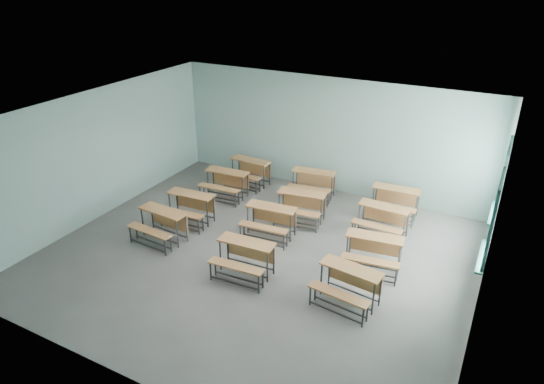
{
  "coord_description": "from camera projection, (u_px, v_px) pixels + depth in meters",
  "views": [
    {
      "loc": [
        4.51,
        -7.9,
        5.91
      ],
      "look_at": [
        -0.29,
        1.2,
        1.0
      ],
      "focal_mm": 32.0,
      "sensor_mm": 36.0,
      "label": 1
    }
  ],
  "objects": [
    {
      "name": "desk_unit_r0c2",
      "position": [
        348.0,
        281.0,
        9.07
      ],
      "size": [
        1.27,
        0.93,
        0.74
      ],
      "rotation": [
        0.0,
        0.0,
        -0.12
      ],
      "color": "#A56B3B",
      "rests_on": "ground"
    },
    {
      "name": "desk_unit_r0c1",
      "position": [
        244.0,
        254.0,
        9.91
      ],
      "size": [
        1.23,
        0.86,
        0.74
      ],
      "rotation": [
        0.0,
        0.0,
        0.06
      ],
      "color": "#A56B3B",
      "rests_on": "ground"
    },
    {
      "name": "desk_unit_r3c0",
      "position": [
        249.0,
        169.0,
        13.99
      ],
      "size": [
        1.23,
        0.87,
        0.74
      ],
      "rotation": [
        0.0,
        0.0,
        -0.07
      ],
      "color": "#A56B3B",
      "rests_on": "ground"
    },
    {
      "name": "desk_unit_r2c1",
      "position": [
        301.0,
        203.0,
        12.0
      ],
      "size": [
        1.28,
        0.95,
        0.74
      ],
      "rotation": [
        0.0,
        0.0,
        0.14
      ],
      "color": "#A56B3B",
      "rests_on": "ground"
    },
    {
      "name": "desk_unit_r0c0",
      "position": [
        160.0,
        221.0,
        11.15
      ],
      "size": [
        1.24,
        0.88,
        0.74
      ],
      "rotation": [
        0.0,
        0.0,
        -0.08
      ],
      "color": "#A56B3B",
      "rests_on": "ground"
    },
    {
      "name": "desk_unit_r3c2",
      "position": [
        395.0,
        198.0,
        12.23
      ],
      "size": [
        1.22,
        0.86,
        0.74
      ],
      "rotation": [
        0.0,
        0.0,
        0.05
      ],
      "color": "#A56B3B",
      "rests_on": "ground"
    },
    {
      "name": "desk_unit_r3c1",
      "position": [
        313.0,
        181.0,
        13.23
      ],
      "size": [
        1.28,
        0.94,
        0.74
      ],
      "rotation": [
        0.0,
        0.0,
        0.13
      ],
      "color": "#A56B3B",
      "rests_on": "ground"
    },
    {
      "name": "room",
      "position": [
        262.0,
        191.0,
        10.06
      ],
      "size": [
        9.04,
        8.04,
        3.24
      ],
      "color": "slate",
      "rests_on": "ground"
    },
    {
      "name": "desk_unit_r2c2",
      "position": [
        382.0,
        217.0,
        11.34
      ],
      "size": [
        1.21,
        0.84,
        0.74
      ],
      "rotation": [
        0.0,
        0.0,
        -0.04
      ],
      "color": "#A56B3B",
      "rests_on": "ground"
    },
    {
      "name": "desk_unit_r2c0",
      "position": [
        225.0,
        180.0,
        13.23
      ],
      "size": [
        1.23,
        0.87,
        0.74
      ],
      "rotation": [
        0.0,
        0.0,
        0.07
      ],
      "color": "#A56B3B",
      "rests_on": "ground"
    },
    {
      "name": "desk_unit_r1c0",
      "position": [
        189.0,
        204.0,
        11.95
      ],
      "size": [
        1.23,
        0.87,
        0.74
      ],
      "rotation": [
        0.0,
        0.0,
        0.07
      ],
      "color": "#A56B3B",
      "rests_on": "ground"
    },
    {
      "name": "desk_unit_r1c1",
      "position": [
        270.0,
        218.0,
        11.32
      ],
      "size": [
        1.25,
        0.9,
        0.74
      ],
      "rotation": [
        0.0,
        0.0,
        0.09
      ],
      "color": "#A56B3B",
      "rests_on": "ground"
    },
    {
      "name": "desk_unit_r1c2",
      "position": [
        373.0,
        249.0,
        10.09
      ],
      "size": [
        1.28,
        0.95,
        0.74
      ],
      "rotation": [
        0.0,
        0.0,
        0.13
      ],
      "color": "#A56B3B",
      "rests_on": "ground"
    }
  ]
}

